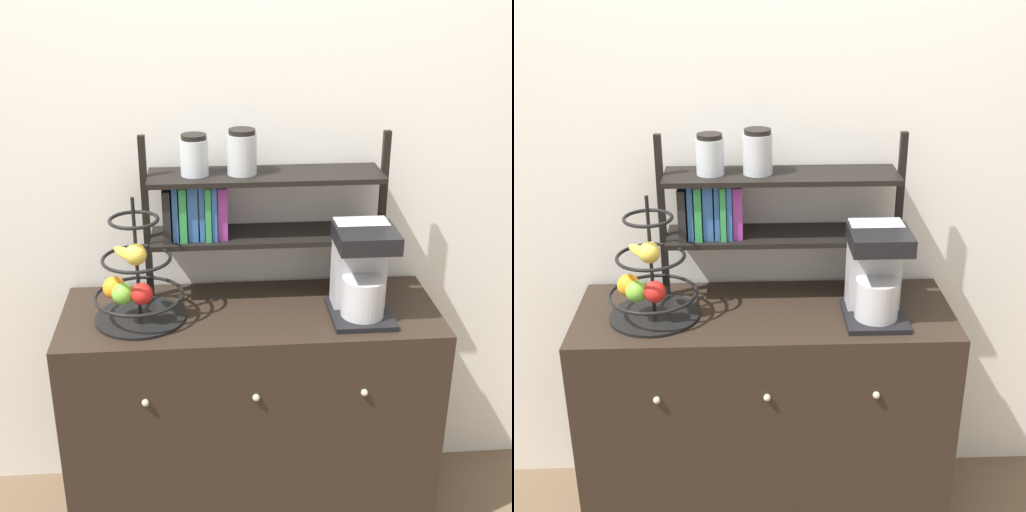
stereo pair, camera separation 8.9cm
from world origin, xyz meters
TOP-DOWN VIEW (x-y plane):
  - wall_back at (0.00, 0.51)m, footprint 7.00×0.05m
  - sideboard at (0.00, 0.23)m, footprint 1.29×0.49m
  - coffee_maker at (0.37, 0.19)m, footprint 0.21×0.24m
  - fruit_stand at (-0.38, 0.20)m, footprint 0.30×0.30m
  - shelf_hutch at (-0.05, 0.37)m, footprint 0.84×0.20m

SIDE VIEW (x-z plane):
  - sideboard at x=0.00m, z-range 0.00..0.86m
  - fruit_stand at x=-0.38m, z-range 0.78..1.21m
  - coffee_maker at x=0.37m, z-range 0.86..1.18m
  - shelf_hutch at x=-0.05m, z-range 0.93..1.53m
  - wall_back at x=0.00m, z-range 0.00..2.60m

